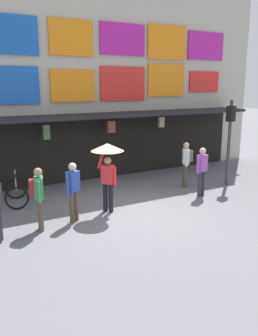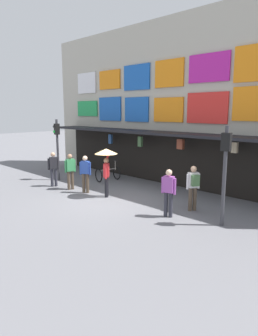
{
  "view_description": "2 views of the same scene",
  "coord_description": "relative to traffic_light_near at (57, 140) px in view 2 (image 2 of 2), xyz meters",
  "views": [
    {
      "loc": [
        -4.71,
        -8.71,
        3.74
      ],
      "look_at": [
        0.49,
        0.57,
        1.19
      ],
      "focal_mm": 37.38,
      "sensor_mm": 36.0,
      "label": 1
    },
    {
      "loc": [
        9.3,
        -8.18,
        3.65
      ],
      "look_at": [
        0.48,
        0.76,
        1.31
      ],
      "focal_mm": 33.0,
      "sensor_mm": 36.0,
      "label": 2
    }
  ],
  "objects": [
    {
      "name": "ground_plane",
      "position": [
        4.69,
        -0.64,
        -2.14
      ],
      "size": [
        80.0,
        80.0,
        0.0
      ],
      "primitive_type": "plane",
      "color": "slate"
    },
    {
      "name": "shopfront",
      "position": [
        4.69,
        3.92,
        1.82
      ],
      "size": [
        18.0,
        2.6,
        8.0
      ],
      "color": "#B2AD9E",
      "rests_on": "ground"
    },
    {
      "name": "traffic_light_near",
      "position": [
        0.0,
        0.0,
        0.0
      ],
      "size": [
        0.34,
        0.35,
        3.2
      ],
      "color": "#38383D",
      "rests_on": "ground"
    },
    {
      "name": "traffic_light_far",
      "position": [
        9.48,
        0.02,
        0.0
      ],
      "size": [
        0.32,
        0.35,
        3.2
      ],
      "color": "#38383D",
      "rests_on": "ground"
    },
    {
      "name": "bicycle_parked",
      "position": [
        2.06,
        1.69,
        -1.75
      ],
      "size": [
        0.92,
        1.27,
        1.05
      ],
      "color": "black",
      "rests_on": "ground"
    },
    {
      "name": "pedestrian_in_black",
      "position": [
        3.13,
        -0.6,
        -1.19
      ],
      "size": [
        0.46,
        0.38,
        1.68
      ],
      "color": "brown",
      "rests_on": "ground"
    },
    {
      "name": "pedestrian_in_yellow",
      "position": [
        7.74,
        -0.55,
        -1.19
      ],
      "size": [
        0.51,
        0.31,
        1.68
      ],
      "color": "#2D2D38",
      "rests_on": "ground"
    },
    {
      "name": "pedestrian_in_green",
      "position": [
        1.07,
        -0.95,
        -1.19
      ],
      "size": [
        0.34,
        0.49,
        1.68
      ],
      "color": "#2D2D38",
      "rests_on": "ground"
    },
    {
      "name": "pedestrian_in_white",
      "position": [
        7.99,
        0.6,
        -1.16
      ],
      "size": [
        0.46,
        0.48,
        1.68
      ],
      "color": "brown",
      "rests_on": "ground"
    },
    {
      "name": "pedestrian_in_red",
      "position": [
        2.14,
        -0.72,
        -1.16
      ],
      "size": [
        0.42,
        0.52,
        1.68
      ],
      "color": "brown",
      "rests_on": "ground"
    },
    {
      "name": "pedestrian_with_umbrella",
      "position": [
        4.3,
        -0.37,
        -0.5
      ],
      "size": [
        0.96,
        0.96,
        2.08
      ],
      "color": "black",
      "rests_on": "ground"
    }
  ]
}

